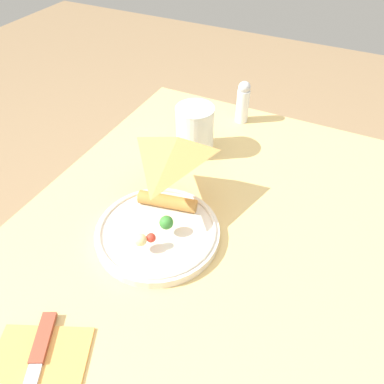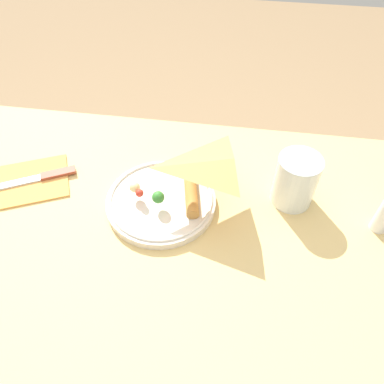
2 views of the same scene
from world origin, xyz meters
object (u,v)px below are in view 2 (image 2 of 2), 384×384
(plate_pizza, at_px, (160,199))
(napkin_folded, at_px, (30,181))
(milk_glass, at_px, (295,182))
(dining_table, at_px, (138,266))
(butter_knife, at_px, (34,179))

(plate_pizza, distance_m, napkin_folded, 0.28)
(milk_glass, bearing_deg, dining_table, 22.61)
(dining_table, xyz_separation_m, butter_knife, (0.23, -0.10, 0.13))
(milk_glass, relative_size, napkin_folded, 0.56)
(napkin_folded, xyz_separation_m, butter_knife, (-0.01, -0.00, 0.00))
(plate_pizza, height_order, napkin_folded, plate_pizza)
(dining_table, height_order, napkin_folded, napkin_folded)
(plate_pizza, relative_size, napkin_folded, 1.12)
(milk_glass, distance_m, butter_knife, 0.53)
(butter_knife, bearing_deg, milk_glass, 156.04)
(napkin_folded, bearing_deg, plate_pizza, 175.78)
(napkin_folded, bearing_deg, milk_glass, -176.67)
(dining_table, relative_size, plate_pizza, 4.88)
(dining_table, height_order, plate_pizza, plate_pizza)
(dining_table, relative_size, butter_knife, 5.80)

